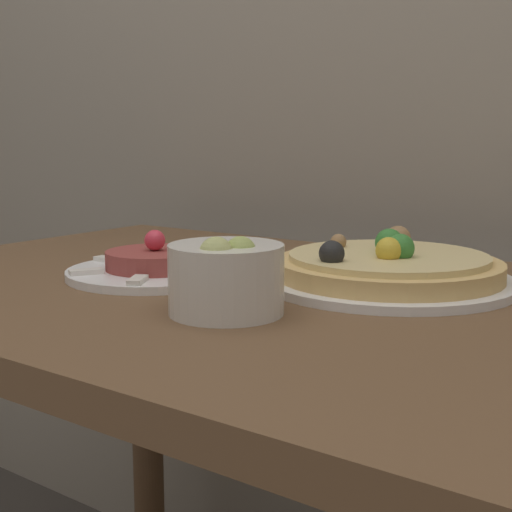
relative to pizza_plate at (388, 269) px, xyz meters
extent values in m
cube|color=brown|center=(-0.07, -0.10, -0.04)|extent=(1.17, 0.68, 0.03)
cylinder|color=brown|center=(-0.59, 0.19, -0.41)|extent=(0.06, 0.06, 0.72)
cylinder|color=white|center=(0.00, 0.00, -0.01)|extent=(0.30, 0.30, 0.01)
cylinder|color=#DBB26B|center=(0.00, 0.00, 0.00)|extent=(0.27, 0.27, 0.02)
cylinder|color=#E0C684|center=(0.00, 0.00, 0.02)|extent=(0.24, 0.24, 0.01)
sphere|color=#997047|center=(-0.02, 0.06, 0.03)|extent=(0.03, 0.03, 0.03)
sphere|color=#387F33|center=(0.02, -0.01, 0.03)|extent=(0.03, 0.03, 0.03)
sphere|color=gold|center=(0.01, -0.03, 0.03)|extent=(0.03, 0.03, 0.03)
sphere|color=#387F33|center=(-0.01, 0.02, 0.03)|extent=(0.03, 0.03, 0.03)
sphere|color=black|center=(-0.03, -0.08, 0.03)|extent=(0.03, 0.03, 0.03)
sphere|color=#997047|center=(-0.08, 0.01, 0.02)|extent=(0.02, 0.02, 0.02)
cylinder|color=white|center=(-0.26, -0.12, -0.01)|extent=(0.22, 0.22, 0.01)
cylinder|color=#933D38|center=(-0.26, -0.12, 0.00)|extent=(0.12, 0.12, 0.02)
sphere|color=#E0384C|center=(-0.26, -0.12, 0.03)|extent=(0.03, 0.03, 0.03)
cube|color=white|center=(-0.17, -0.12, -0.01)|extent=(0.04, 0.02, 0.01)
cube|color=white|center=(-0.22, -0.05, -0.01)|extent=(0.03, 0.04, 0.01)
cube|color=white|center=(-0.31, -0.05, -0.01)|extent=(0.03, 0.04, 0.01)
cube|color=white|center=(-0.35, -0.12, -0.01)|extent=(0.04, 0.02, 0.01)
cube|color=white|center=(-0.31, -0.20, -0.01)|extent=(0.03, 0.04, 0.01)
cube|color=white|center=(-0.22, -0.20, -0.01)|extent=(0.03, 0.04, 0.01)
cylinder|color=silver|center=(-0.07, -0.22, 0.02)|extent=(0.12, 0.12, 0.07)
sphere|color=#A3B25B|center=(-0.05, -0.22, 0.05)|extent=(0.03, 0.03, 0.03)
sphere|color=#668E42|center=(-0.09, -0.22, 0.04)|extent=(0.03, 0.03, 0.03)
sphere|color=#B7BC70|center=(-0.07, -0.24, 0.05)|extent=(0.03, 0.03, 0.03)
camera|label=1|loc=(0.36, -0.77, 0.16)|focal=50.00mm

